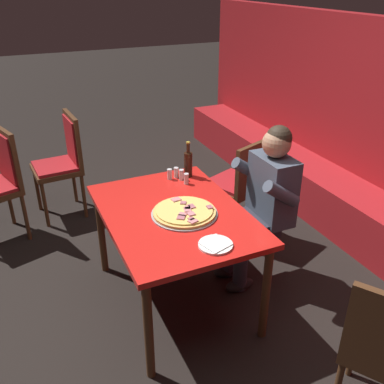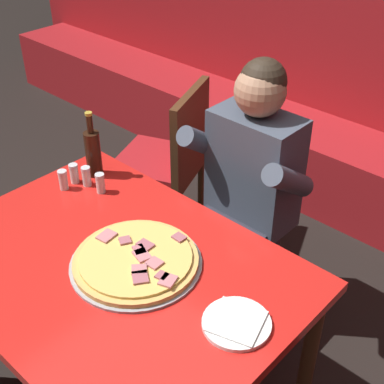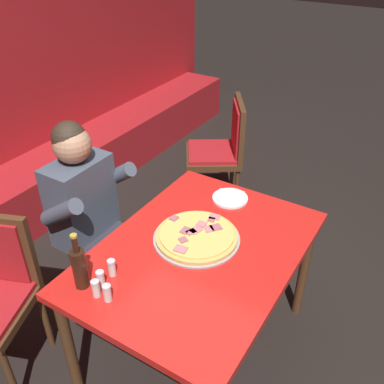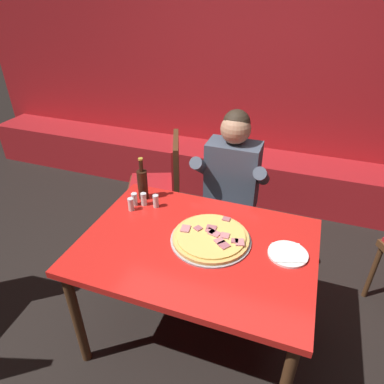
{
  "view_description": "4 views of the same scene",
  "coord_description": "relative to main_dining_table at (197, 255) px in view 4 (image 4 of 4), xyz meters",
  "views": [
    {
      "loc": [
        2.37,
        -0.93,
        2.23
      ],
      "look_at": [
        0.15,
        0.07,
        0.98
      ],
      "focal_mm": 40.0,
      "sensor_mm": 36.0,
      "label": 1
    },
    {
      "loc": [
        1.12,
        -0.82,
        2.01
      ],
      "look_at": [
        0.05,
        0.35,
        0.91
      ],
      "focal_mm": 50.0,
      "sensor_mm": 36.0,
      "label": 2
    },
    {
      "loc": [
        -1.41,
        -0.83,
        2.19
      ],
      "look_at": [
        0.17,
        0.14,
        0.97
      ],
      "focal_mm": 40.0,
      "sensor_mm": 36.0,
      "label": 3
    },
    {
      "loc": [
        0.47,
        -1.38,
        2.01
      ],
      "look_at": [
        -0.1,
        0.21,
        0.96
      ],
      "focal_mm": 32.0,
      "sensor_mm": 36.0,
      "label": 4
    }
  ],
  "objects": [
    {
      "name": "booth_wall_panel",
      "position": [
        0.0,
        2.18,
        0.26
      ],
      "size": [
        6.8,
        0.16,
        1.9
      ],
      "primitive_type": "cube",
      "color": "#A3191E",
      "rests_on": "ground_plane"
    },
    {
      "name": "shaker_black_pepper",
      "position": [
        -0.5,
        0.16,
        0.12
      ],
      "size": [
        0.04,
        0.04,
        0.09
      ],
      "color": "silver",
      "rests_on": "main_dining_table"
    },
    {
      "name": "dining_chair_by_booth",
      "position": [
        -0.62,
        0.9,
        -0.13
      ],
      "size": [
        0.57,
        0.57,
        0.94
      ],
      "color": "#4C2D19",
      "rests_on": "ground_plane"
    },
    {
      "name": "pizza",
      "position": [
        0.06,
        0.05,
        0.1
      ],
      "size": [
        0.45,
        0.45,
        0.05
      ],
      "color": "#9E9EA3",
      "rests_on": "main_dining_table"
    },
    {
      "name": "booth_bench",
      "position": [
        0.0,
        1.86,
        -0.46
      ],
      "size": [
        6.46,
        0.48,
        0.46
      ],
      "primitive_type": "cube",
      "color": "#A3191E",
      "rests_on": "ground_plane"
    },
    {
      "name": "plate_white_paper",
      "position": [
        0.48,
        0.07,
        0.09
      ],
      "size": [
        0.21,
        0.21,
        0.02
      ],
      "color": "white",
      "rests_on": "main_dining_table"
    },
    {
      "name": "beer_bottle",
      "position": [
        -0.49,
        0.32,
        0.19
      ],
      "size": [
        0.07,
        0.07,
        0.29
      ],
      "color": "black",
      "rests_on": "main_dining_table"
    },
    {
      "name": "main_dining_table",
      "position": [
        0.0,
        0.0,
        0.0
      ],
      "size": [
        1.28,
        0.93,
        0.77
      ],
      "color": "#4C2D19",
      "rests_on": "ground_plane"
    },
    {
      "name": "shaker_parmesan",
      "position": [
        -0.5,
        0.22,
        0.12
      ],
      "size": [
        0.04,
        0.04,
        0.09
      ],
      "color": "silver",
      "rests_on": "main_dining_table"
    },
    {
      "name": "shaker_red_pepper_flakes",
      "position": [
        -0.45,
        0.25,
        0.12
      ],
      "size": [
        0.04,
        0.04,
        0.09
      ],
      "color": "silver",
      "rests_on": "main_dining_table"
    },
    {
      "name": "shaker_oregano",
      "position": [
        -0.36,
        0.25,
        0.12
      ],
      "size": [
        0.04,
        0.04,
        0.09
      ],
      "color": "silver",
      "rests_on": "main_dining_table"
    },
    {
      "name": "diner_seated_blue_shirt",
      "position": [
        0.0,
        0.71,
        0.02
      ],
      "size": [
        0.53,
        0.53,
        1.27
      ],
      "color": "black",
      "rests_on": "ground_plane"
    },
    {
      "name": "ground_plane",
      "position": [
        0.0,
        0.0,
        -0.69
      ],
      "size": [
        24.0,
        24.0,
        0.0
      ],
      "primitive_type": "plane",
      "color": "black"
    }
  ]
}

